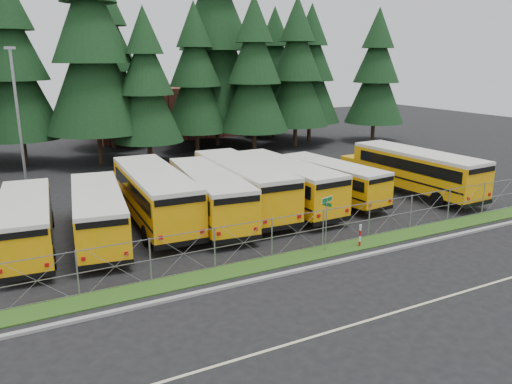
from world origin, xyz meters
The scene contains 28 objects.
ground centered at (0.00, 0.00, 0.00)m, with size 120.00×120.00×0.00m, color black.
curb centered at (0.00, -3.10, 0.06)m, with size 50.00×0.25×0.12m, color gray.
grass_verge centered at (0.00, -1.70, 0.03)m, with size 50.00×1.40×0.06m, color #1F4914.
road_lane_line centered at (0.00, -8.00, 0.01)m, with size 50.00×0.12×0.01m, color beige.
chainlink_fence centered at (0.00, -1.00, 1.00)m, with size 44.00×0.10×2.00m, color gray, non-canonical shape.
brick_building centered at (6.00, 40.00, 3.00)m, with size 22.00×10.00×6.00m, color brown.
bus_0 centered at (-14.45, 5.52, 1.37)m, with size 2.47×10.44×2.74m, color #E4A407, non-canonical shape.
bus_1 centered at (-10.99, 5.32, 1.40)m, with size 2.52×10.68×2.80m, color #E4A407, non-canonical shape.
bus_2 centered at (-7.57, 6.79, 1.60)m, with size 2.88×12.20×3.20m, color #E4A407, non-canonical shape.
bus_3 centered at (-4.56, 5.77, 1.51)m, with size 2.72×11.53×3.02m, color #E4A407, non-canonical shape.
bus_4 centered at (-2.03, 6.59, 1.59)m, with size 2.86×12.14×3.18m, color #E4A407, non-canonical shape.
bus_5 centered at (0.64, 6.08, 1.53)m, with size 2.75×11.65×3.05m, color #E4A407, non-canonical shape.
bus_6 centered at (4.35, 6.05, 1.33)m, with size 2.39×10.13×2.66m, color #E4A407, non-canonical shape.
bus_east centered at (10.64, 4.75, 1.56)m, with size 2.82×11.93×3.13m, color #E4A407, non-canonical shape.
street_sign centered at (-1.22, -1.56, 2.03)m, with size 0.80×0.53×2.81m.
striped_bollard centered at (0.66, -1.93, 0.60)m, with size 0.11×0.11×1.20m, color #B20C0C.
light_standard centered at (-13.77, 17.48, 5.50)m, with size 0.70×0.35×10.14m.
conifer_2 centered at (-13.20, 28.46, 8.32)m, with size 7.52×7.52×16.63m, color black, non-canonical shape.
conifer_3 centered at (-7.00, 25.80, 9.92)m, with size 8.97×8.97×19.85m, color black, non-canonical shape.
conifer_4 centered at (-2.94, 23.77, 6.91)m, with size 6.25×6.25×13.83m, color black, non-canonical shape.
conifer_5 centered at (2.93, 27.00, 7.39)m, with size 6.68×6.68×14.78m, color black, non-canonical shape.
conifer_6 centered at (8.02, 24.10, 7.70)m, with size 6.97×6.97×15.41m, color black, non-canonical shape.
conifer_7 centered at (13.86, 25.62, 7.85)m, with size 7.10×7.10×15.69m, color black, non-canonical shape.
conifer_8 centered at (17.12, 27.79, 7.64)m, with size 6.91×6.91×15.27m, color black, non-canonical shape.
conifer_9 centered at (23.61, 24.22, 7.43)m, with size 6.72×6.72×14.86m, color black, non-canonical shape.
conifer_11 centered at (-4.10, 33.81, 8.94)m, with size 8.08×8.08×17.88m, color black, non-canonical shape.
conifer_12 centered at (6.48, 30.01, 11.24)m, with size 10.16×10.16×22.48m, color black, non-canonical shape.
conifer_13 centered at (15.00, 32.34, 7.63)m, with size 6.90×6.90×15.25m, color black, non-canonical shape.
Camera 1 is at (-15.18, -20.79, 9.41)m, focal length 35.00 mm.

